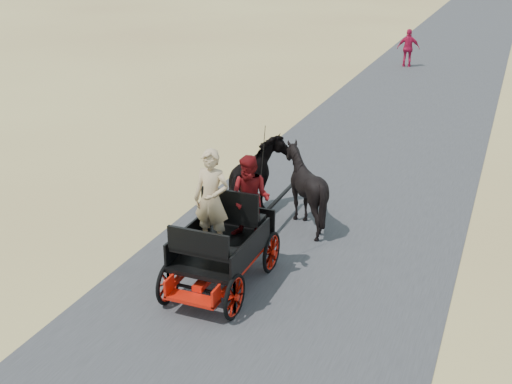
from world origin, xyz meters
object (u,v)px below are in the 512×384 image
at_px(carriage, 222,267).
at_px(horse_left, 257,181).
at_px(pedestrian, 408,48).
at_px(horse_right, 305,188).

bearing_deg(carriage, horse_left, 100.39).
distance_m(carriage, pedestrian, 21.19).
bearing_deg(pedestrian, horse_right, 83.25).
height_order(carriage, horse_right, horse_right).
relative_size(carriage, horse_right, 1.41).
relative_size(horse_left, horse_right, 1.18).
xyz_separation_m(carriage, pedestrian, (-0.41, 21.18, 0.50)).
height_order(carriage, pedestrian, pedestrian).
bearing_deg(horse_left, horse_right, -180.00).
xyz_separation_m(horse_right, pedestrian, (-0.96, 18.18, 0.01)).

